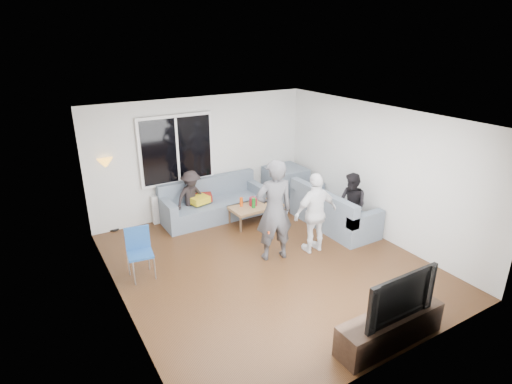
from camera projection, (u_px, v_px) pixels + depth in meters
floor at (268, 265)px, 7.34m from camera, size 5.00×5.50×0.04m
ceiling at (270, 117)px, 6.39m from camera, size 5.00×5.50×0.04m
wall_back at (202, 156)px, 9.09m from camera, size 5.00×0.04×2.60m
wall_front at (401, 274)px, 4.65m from camera, size 5.00×0.04×2.60m
wall_left at (115, 230)px, 5.67m from camera, size 0.04×5.50×2.60m
wall_right at (378, 172)px, 8.07m from camera, size 0.04×5.50×2.60m
window_frame at (177, 150)px, 8.65m from camera, size 1.62×0.06×1.47m
window_glass at (177, 150)px, 8.61m from camera, size 1.50×0.02×1.35m
window_mullion at (177, 150)px, 8.61m from camera, size 0.05×0.03×1.35m
radiator at (181, 205)px, 9.06m from camera, size 1.30×0.12×0.62m
potted_plant at (189, 183)px, 8.96m from camera, size 0.22×0.19×0.35m
vase at (172, 190)px, 8.81m from camera, size 0.20×0.20×0.18m
sofa_back_section at (214, 200)px, 9.01m from camera, size 2.30×0.85×0.85m
sofa_right_section at (334, 207)px, 8.64m from camera, size 2.00×0.85×0.85m
sofa_corner at (285, 185)px, 9.92m from camera, size 0.85×0.85×0.85m
cushion_yellow at (199, 200)px, 8.80m from camera, size 0.44×0.40×0.14m
cushion_red at (203, 197)px, 8.92m from camera, size 0.43×0.39×0.13m
coffee_table at (255, 214)px, 8.87m from camera, size 1.12×0.64×0.40m
pitcher at (253, 201)px, 8.77m from camera, size 0.17×0.17×0.17m
side_chair at (140, 255)px, 6.78m from camera, size 0.45×0.45×0.86m
floor_lamp at (109, 195)px, 8.31m from camera, size 0.32×0.32×1.56m
player_left at (274, 211)px, 7.21m from camera, size 0.76×0.58×1.86m
player_right at (316, 213)px, 7.52m from camera, size 0.92×0.42×1.53m
spectator_right at (351, 205)px, 8.16m from camera, size 0.52×0.66×1.30m
spectator_back at (192, 197)px, 8.74m from camera, size 0.83×0.59×1.16m
tv_console at (390, 329)px, 5.40m from camera, size 1.60×0.40×0.44m
television at (395, 293)px, 5.20m from camera, size 1.14×0.15×0.66m
bottle_e at (268, 195)px, 9.04m from camera, size 0.07×0.07×0.21m
bottle_a at (241, 202)px, 8.72m from camera, size 0.07×0.07×0.19m
bottle_b at (254, 203)px, 8.64m from camera, size 0.08×0.08×0.22m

